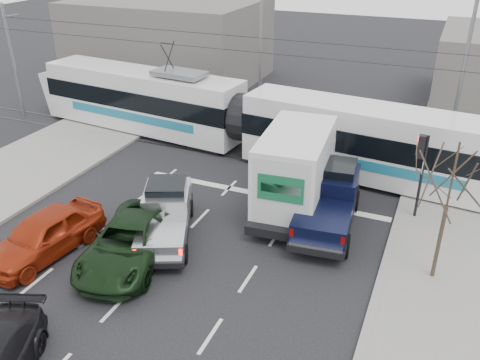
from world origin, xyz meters
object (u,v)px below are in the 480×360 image
at_px(street_lamp_near, 461,60).
at_px(red_car, 44,234).
at_px(bare_tree, 452,182).
at_px(box_truck, 298,168).
at_px(navy_pickup, 329,198).
at_px(green_car, 130,242).
at_px(traffic_signal, 421,159).
at_px(tram, 244,119).
at_px(street_lamp_far, 258,35).
at_px(silver_pickup, 166,212).

distance_m(street_lamp_near, red_car, 20.77).
bearing_deg(bare_tree, red_car, -163.45).
height_order(box_truck, navy_pickup, box_truck).
height_order(bare_tree, green_car, bare_tree).
bearing_deg(traffic_signal, box_truck, -170.15).
bearing_deg(box_truck, bare_tree, -32.98).
bearing_deg(red_car, tram, 82.37).
distance_m(traffic_signal, green_car, 11.77).
relative_size(traffic_signal, red_car, 0.74).
relative_size(street_lamp_far, red_car, 1.85).
xyz_separation_m(street_lamp_far, red_car, (-1.65, -17.49, -4.28)).
bearing_deg(silver_pickup, street_lamp_far, 72.63).
height_order(street_lamp_far, green_car, street_lamp_far).
height_order(street_lamp_far, navy_pickup, street_lamp_far).
bearing_deg(red_car, box_truck, 51.02).
relative_size(green_car, red_car, 1.13).
distance_m(box_truck, red_car, 10.42).
distance_m(navy_pickup, green_car, 8.04).
distance_m(box_truck, green_car, 7.71).
height_order(green_car, red_car, red_car).
height_order(street_lamp_near, tram, street_lamp_near).
distance_m(traffic_signal, street_lamp_near, 7.91).
height_order(traffic_signal, silver_pickup, traffic_signal).
bearing_deg(silver_pickup, navy_pickup, 4.96).
bearing_deg(navy_pickup, street_lamp_far, 117.75).
distance_m(traffic_signal, tram, 9.93).
relative_size(street_lamp_near, box_truck, 1.20).
bearing_deg(tram, traffic_signal, -16.20).
relative_size(traffic_signal, box_truck, 0.48).
relative_size(box_truck, navy_pickup, 1.28).
height_order(silver_pickup, green_car, silver_pickup).
height_order(traffic_signal, red_car, traffic_signal).
height_order(street_lamp_near, silver_pickup, street_lamp_near).
xyz_separation_m(street_lamp_far, silver_pickup, (1.78, -14.49, -4.16)).
bearing_deg(street_lamp_far, navy_pickup, -56.41).
bearing_deg(box_truck, navy_pickup, -34.86).
distance_m(silver_pickup, red_car, 4.56).
xyz_separation_m(street_lamp_near, silver_pickup, (-9.72, -12.49, -4.16)).
bearing_deg(street_lamp_far, box_truck, -60.45).
bearing_deg(silver_pickup, tram, 67.48).
relative_size(traffic_signal, street_lamp_far, 0.40).
relative_size(bare_tree, green_car, 0.91).
relative_size(street_lamp_far, silver_pickup, 1.63).
distance_m(tram, red_car, 12.19).
relative_size(traffic_signal, tram, 0.14).
distance_m(traffic_signal, box_truck, 4.96).
relative_size(street_lamp_near, street_lamp_far, 1.00).
bearing_deg(box_truck, street_lamp_near, 51.02).
bearing_deg(bare_tree, tram, 143.08).
bearing_deg(navy_pickup, box_truck, 144.19).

